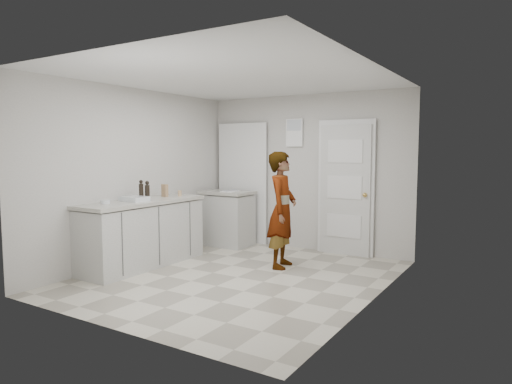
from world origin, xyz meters
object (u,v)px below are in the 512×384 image
Objects in this scene: cake_mix_box at (165,190)px; baking_dish at (134,199)px; spice_jar at (180,193)px; oil_cruet_b at (141,190)px; egg_bowl at (105,202)px; oil_cruet_a at (147,191)px; person at (282,210)px.

baking_dish is (0.05, -0.65, -0.06)m from cake_mix_box.
spice_jar is 0.31× the size of oil_cruet_b.
baking_dish is at bearing -84.33° from oil_cruet_b.
egg_bowl is at bearing -100.25° from baking_dish.
egg_bowl is (-0.12, -0.63, -0.10)m from oil_cruet_a.
oil_cruet_b is (-0.11, -0.68, 0.09)m from spice_jar.
baking_dish is (0.01, -0.15, -0.10)m from oil_cruet_b.
oil_cruet_b is (-0.06, -0.06, 0.01)m from oil_cruet_a.
cake_mix_box is at bearing 94.00° from baking_dish.
egg_bowl is at bearing -97.89° from spice_jar.
spice_jar is at bearing 63.53° from cake_mix_box.
baking_dish is (-1.70, -1.09, 0.16)m from person.
spice_jar is 0.62m from oil_cruet_a.
cake_mix_box reaches higher than egg_bowl.
spice_jar is (-1.61, -0.27, 0.17)m from person.
person reaches higher than baking_dish.
baking_dish is 3.01× the size of egg_bowl.
oil_cruet_b is at bearing 95.67° from baking_dish.
cake_mix_box is 1.08m from egg_bowl.
person is 1.90m from oil_cruet_a.
cake_mix_box is 2.11× the size of spice_jar.
oil_cruet_a is (-1.66, -0.88, 0.25)m from person.
baking_dish reaches higher than egg_bowl.
oil_cruet_a is at bearing 79.44° from egg_bowl.
oil_cruet_b is at bearing 83.74° from egg_bowl.
person is at bearing 28.84° from oil_cruet_b.
oil_cruet_a is at bearing 105.58° from person.
cake_mix_box is 0.45m from oil_cruet_a.
person is at bearing 27.17° from cake_mix_box.
person is 4.21× the size of baking_dish.
oil_cruet_b is 0.18m from baking_dish.
oil_cruet_a reaches higher than baking_dish.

